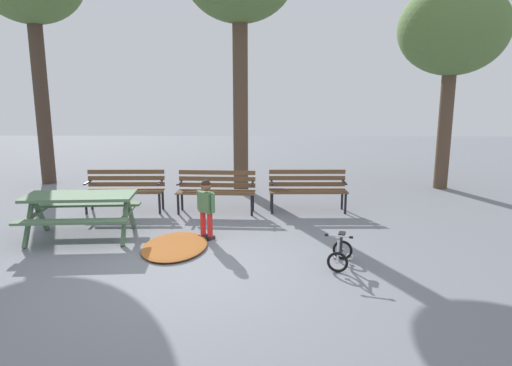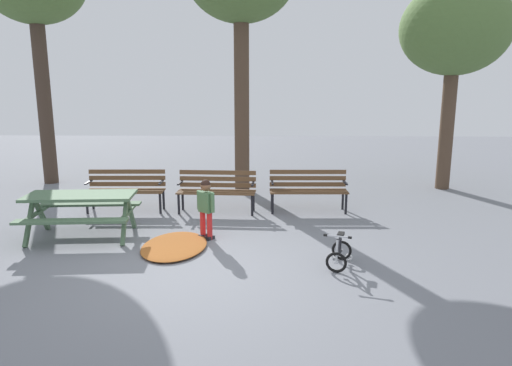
# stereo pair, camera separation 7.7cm
# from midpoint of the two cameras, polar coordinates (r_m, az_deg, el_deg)

# --- Properties ---
(ground) EXTENTS (36.00, 36.00, 0.00)m
(ground) POSITION_cam_midpoint_polar(r_m,az_deg,el_deg) (6.81, -7.22, -10.38)
(ground) COLOR slate
(picnic_table) EXTENTS (1.90, 1.48, 0.79)m
(picnic_table) POSITION_cam_midpoint_polar(r_m,az_deg,el_deg) (8.45, -20.53, -2.44)
(picnic_table) COLOR #4C6B4C
(picnic_table) RESTS_ON ground
(park_bench_far_left) EXTENTS (1.61, 0.50, 0.85)m
(park_bench_far_left) POSITION_cam_midpoint_polar(r_m,az_deg,el_deg) (10.02, -15.49, -0.44)
(park_bench_far_left) COLOR brown
(park_bench_far_left) RESTS_ON ground
(park_bench_left) EXTENTS (1.62, 0.53, 0.85)m
(park_bench_left) POSITION_cam_midpoint_polar(r_m,az_deg,el_deg) (9.59, -4.61, -0.58)
(park_bench_left) COLOR brown
(park_bench_left) RESTS_ON ground
(park_bench_right) EXTENTS (1.61, 0.50, 0.85)m
(park_bench_right) POSITION_cam_midpoint_polar(r_m,az_deg,el_deg) (9.68, 6.68, -0.50)
(park_bench_right) COLOR brown
(park_bench_right) RESTS_ON ground
(child_standing) EXTENTS (0.32, 0.28, 1.03)m
(child_standing) POSITION_cam_midpoint_polar(r_m,az_deg,el_deg) (7.88, -5.93, -2.63)
(child_standing) COLOR red
(child_standing) RESTS_ON ground
(kids_bicycle) EXTENTS (0.49, 0.62, 0.54)m
(kids_bicycle) POSITION_cam_midpoint_polar(r_m,az_deg,el_deg) (6.89, 10.52, -8.44)
(kids_bicycle) COLOR black
(kids_bicycle) RESTS_ON ground
(leaf_pile) EXTENTS (1.10, 1.52, 0.07)m
(leaf_pile) POSITION_cam_midpoint_polar(r_m,az_deg,el_deg) (7.66, -9.73, -7.62)
(leaf_pile) COLOR #9E5623
(leaf_pile) RESTS_ON ground
(tree_center) EXTENTS (2.60, 2.60, 5.01)m
(tree_center) POSITION_cam_midpoint_polar(r_m,az_deg,el_deg) (12.61, 23.46, 16.78)
(tree_center) COLOR brown
(tree_center) RESTS_ON ground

